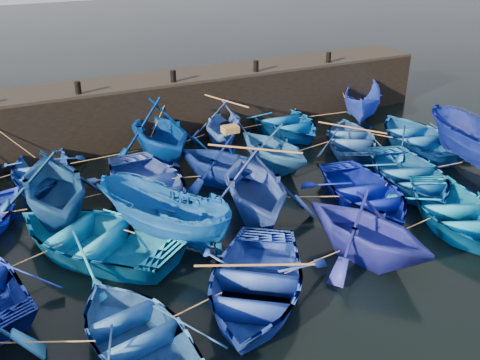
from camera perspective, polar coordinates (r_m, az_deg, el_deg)
name	(u,v)px	position (r m, az deg, el deg)	size (l,w,h in m)	color
ground	(287,241)	(16.44, 5.00, -6.54)	(120.00, 120.00, 0.00)	black
quay_wall	(168,107)	(24.65, -7.65, 7.76)	(26.00, 2.50, 2.50)	black
quay_top	(167,78)	(24.28, -7.83, 10.70)	(26.00, 2.50, 0.12)	black
bollard_1	(78,88)	(22.43, -16.90, 9.41)	(0.24, 0.24, 0.50)	black
bollard_2	(173,76)	(23.38, -7.13, 10.94)	(0.24, 0.24, 0.50)	black
bollard_3	(256,66)	(24.95, 1.72, 12.06)	(0.24, 0.24, 0.50)	black
bollard_4	(329,57)	(27.02, 9.42, 12.79)	(0.24, 0.24, 0.50)	black
boat_1	(40,171)	(21.12, -20.55, 0.90)	(3.24, 4.53, 0.94)	#143DBA
boat_2	(159,130)	(21.75, -8.67, 5.30)	(4.17, 4.84, 2.55)	navy
boat_3	(223,122)	(23.29, -1.79, 6.18)	(3.17, 3.68, 1.94)	blue
boat_4	(283,121)	(24.83, 4.56, 6.32)	(3.74, 5.23, 1.09)	#044AA1
boat_5	(363,103)	(26.91, 12.96, 8.05)	(1.73, 4.58, 1.77)	blue
boat_7	(53,183)	(18.04, -19.32, -0.35)	(4.14, 4.81, 2.53)	navy
boat_8	(148,184)	(18.93, -9.84, -0.39)	(3.72, 5.20, 1.08)	#2846B3
boat_9	(223,160)	(19.37, -1.83, 2.16)	(3.31, 3.84, 2.02)	navy
boat_10	(273,146)	(20.66, 3.56, 3.63)	(3.28, 3.80, 2.00)	#1C5BA4
boat_11	(351,138)	(23.36, 11.74, 4.36)	(3.17, 4.43, 0.92)	navy
boat_12	(417,136)	(24.18, 18.38, 4.47)	(3.61, 5.05, 1.05)	#1054B2
boat_14	(94,236)	(16.11, -15.34, -5.82)	(3.94, 5.50, 1.14)	blue
boat_15	(164,216)	(16.07, -8.16, -3.87)	(1.72, 4.58, 1.77)	#074695
boat_16	(254,185)	(17.07, 1.53, -0.51)	(3.96, 4.60, 2.42)	#214098
boat_17	(365,192)	(18.65, 13.18, -1.28)	(3.42, 4.78, 0.99)	#05149E
boat_18	(410,174)	(20.36, 17.65, 0.57)	(3.55, 4.96, 1.03)	#0C4E9B
boat_21	(136,332)	(12.71, -11.01, -15.61)	(3.10, 4.34, 0.90)	#194B96
boat_22	(254,283)	(13.76, 1.52, -10.97)	(3.65, 5.11, 1.06)	#163499
boat_23	(367,227)	(15.42, 13.44, -4.94)	(3.50, 4.06, 2.13)	#1D27A5
boat_24	(456,211)	(18.30, 22.01, -3.11)	(3.48, 4.86, 1.01)	blue
wooden_crate	(230,129)	(19.07, -1.05, 5.44)	(0.57, 0.42, 0.24)	olive
mooring_ropes	(224,159)	(19.86, -1.73, 2.30)	(17.86, 11.90, 2.10)	tan
loose_oars	(274,148)	(18.85, 3.68, 3.41)	(10.76, 12.34, 1.56)	#99724C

